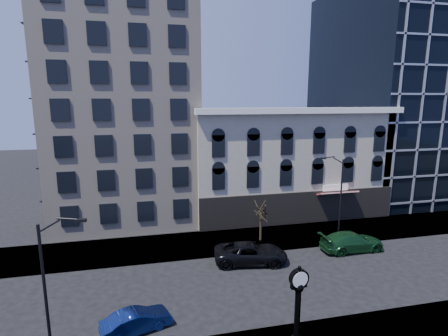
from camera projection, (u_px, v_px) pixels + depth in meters
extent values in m
plane|color=black|center=(209.00, 290.00, 24.87)|extent=(160.00, 160.00, 0.00)
cube|color=gray|center=(194.00, 244.00, 32.52)|extent=(160.00, 6.00, 0.12)
cube|color=beige|center=(122.00, 46.00, 38.06)|extent=(15.00, 15.00, 38.00)
cube|color=#B6AB95|center=(283.00, 162.00, 41.61)|extent=(22.00, 10.00, 12.00)
cube|color=white|center=(305.00, 111.00, 35.43)|extent=(22.60, 0.80, 0.60)
cube|color=black|center=(300.00, 208.00, 37.60)|extent=(22.00, 0.30, 3.60)
cube|color=maroon|center=(337.00, 193.00, 37.63)|extent=(4.50, 1.18, 0.55)
cube|color=black|center=(405.00, 94.00, 49.17)|extent=(20.00, 20.00, 28.00)
cylinder|color=black|center=(297.00, 314.00, 18.45)|extent=(0.32, 0.32, 2.88)
sphere|color=black|center=(299.00, 287.00, 18.15)|extent=(0.56, 0.56, 0.56)
cube|color=black|center=(299.00, 285.00, 18.13)|extent=(0.91, 0.32, 0.25)
cylinder|color=black|center=(299.00, 278.00, 18.05)|extent=(1.06, 0.44, 1.03)
cylinder|color=white|center=(300.00, 280.00, 17.89)|extent=(0.87, 0.12, 0.87)
cylinder|color=white|center=(298.00, 277.00, 18.21)|extent=(0.87, 0.12, 0.87)
sphere|color=black|center=(299.00, 268.00, 17.94)|extent=(0.20, 0.20, 0.20)
cylinder|color=black|center=(46.00, 302.00, 16.44)|extent=(0.14, 0.14, 7.70)
cube|color=black|center=(76.00, 221.00, 15.79)|extent=(0.52, 0.27, 0.13)
cylinder|color=black|center=(341.00, 200.00, 32.80)|extent=(0.15, 0.15, 7.79)
cylinder|color=black|center=(338.00, 237.00, 33.52)|extent=(0.33, 0.33, 0.36)
cube|color=black|center=(325.00, 158.00, 31.82)|extent=(0.52, 0.25, 0.13)
cylinder|color=#302618|center=(261.00, 227.00, 33.14)|extent=(0.24, 0.24, 2.65)
imported|color=#0C194C|center=(136.00, 321.00, 20.31)|extent=(4.27, 2.62, 1.33)
imported|color=black|center=(251.00, 253.00, 28.87)|extent=(6.42, 3.74, 1.68)
imported|color=#143F1E|center=(352.00, 241.00, 31.22)|extent=(5.78, 2.39, 1.67)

